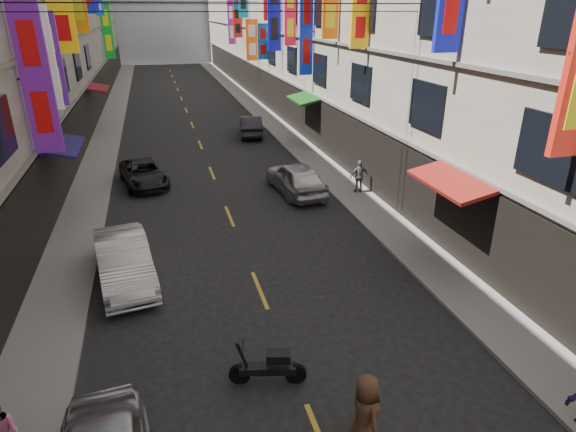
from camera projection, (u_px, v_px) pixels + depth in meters
sidewalk_left at (108, 129)px, 34.73m from camera, size 2.00×90.00×0.12m
sidewalk_right at (270, 120)px, 37.63m from camera, size 2.00×90.00×0.12m
street_awnings at (190, 137)px, 20.54m from camera, size 13.99×35.20×0.41m
lane_markings at (196, 134)px, 33.54m from camera, size 0.12×80.20×0.01m
scooter_crossing at (269, 367)px, 11.07m from camera, size 1.77×0.69×1.14m
scooter_far_right at (287, 183)px, 22.83m from camera, size 0.78×1.74×1.14m
car_left_mid at (124, 261)px, 15.15m from camera, size 2.19×4.63×1.47m
car_left_far at (144, 173)px, 23.69m from camera, size 2.62×4.46×1.16m
car_right_mid at (296, 178)px, 22.54m from camera, size 2.21×4.56×1.50m
car_right_far at (251, 126)px, 32.89m from camera, size 2.06×4.28×1.35m
pedestrian_rfar at (359, 176)px, 22.32m from camera, size 0.90×0.52×1.53m
pedestrian_crossing at (365, 415)px, 9.18m from camera, size 0.65×0.91×1.79m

